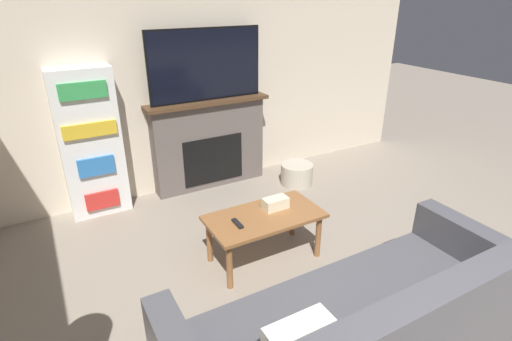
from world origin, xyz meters
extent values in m
cube|color=beige|center=(0.00, 3.83, 1.35)|extent=(6.02, 0.06, 2.70)
cube|color=#605651|center=(0.03, 3.69, 0.51)|extent=(1.34, 0.22, 1.02)
cube|color=black|center=(0.03, 3.58, 0.36)|extent=(0.74, 0.01, 0.56)
cube|color=#4C331E|center=(0.03, 3.67, 1.04)|extent=(1.44, 0.28, 0.04)
cube|color=black|center=(0.03, 3.67, 1.45)|extent=(1.30, 0.03, 0.78)
cube|color=black|center=(0.03, 3.66, 1.45)|extent=(1.27, 0.01, 0.74)
cube|color=#4C4C51|center=(-0.24, 0.42, 0.66)|extent=(2.30, 0.16, 0.48)
cube|color=#4C4C51|center=(0.83, 0.82, 0.34)|extent=(0.16, 0.96, 0.69)
cube|color=brown|center=(-0.16, 2.07, 0.43)|extent=(0.99, 0.52, 0.03)
cylinder|color=brown|center=(-0.59, 1.87, 0.21)|extent=(0.05, 0.05, 0.41)
cylinder|color=brown|center=(0.28, 1.87, 0.21)|extent=(0.05, 0.05, 0.41)
cylinder|color=brown|center=(-0.59, 2.27, 0.21)|extent=(0.05, 0.05, 0.41)
cylinder|color=brown|center=(0.28, 2.27, 0.21)|extent=(0.05, 0.05, 0.41)
cube|color=beige|center=(-0.02, 2.13, 0.49)|extent=(0.22, 0.12, 0.10)
cube|color=black|center=(-0.43, 2.05, 0.45)|extent=(0.04, 0.15, 0.02)
cube|color=white|center=(-1.27, 3.67, 0.77)|extent=(0.59, 0.26, 1.54)
cube|color=red|center=(-1.27, 3.53, 0.19)|extent=(0.33, 0.03, 0.19)
cube|color=#2D70B7|center=(-1.27, 3.53, 0.58)|extent=(0.35, 0.03, 0.19)
cube|color=gold|center=(-1.27, 3.53, 0.96)|extent=(0.50, 0.03, 0.14)
cube|color=green|center=(-1.27, 3.53, 1.34)|extent=(0.43, 0.03, 0.16)
cylinder|color=#BCB29E|center=(0.96, 3.19, 0.13)|extent=(0.39, 0.39, 0.25)
camera|label=1|loc=(-1.66, -0.46, 2.19)|focal=28.00mm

